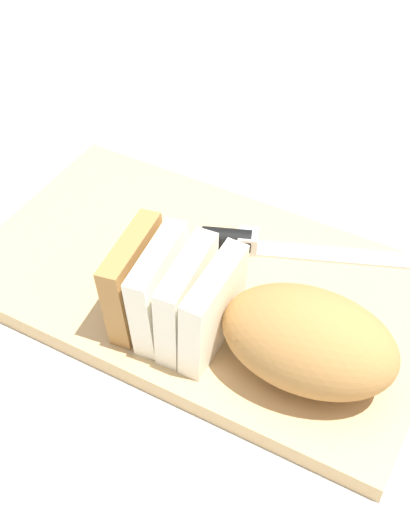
{
  "coord_description": "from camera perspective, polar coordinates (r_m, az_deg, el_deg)",
  "views": [
    {
      "loc": [
        -0.22,
        0.43,
        0.52
      ],
      "look_at": [
        0.0,
        0.0,
        0.05
      ],
      "focal_mm": 50.34,
      "sensor_mm": 36.0,
      "label": 1
    }
  ],
  "objects": [
    {
      "name": "ground_plane",
      "position": [
        0.72,
        0.0,
        -2.77
      ],
      "size": [
        3.0,
        3.0,
        0.0
      ],
      "primitive_type": "plane",
      "color": "beige"
    },
    {
      "name": "cutting_board",
      "position": [
        0.71,
        0.0,
        -2.27
      ],
      "size": [
        0.46,
        0.28,
        0.02
      ],
      "primitive_type": "cube",
      "rotation": [
        0.0,
        0.0,
        -0.03
      ],
      "color": "tan",
      "rests_on": "ground_plane"
    },
    {
      "name": "crumb_near_loaf",
      "position": [
        0.67,
        3.12,
        -5.0
      ],
      "size": [
        0.0,
        0.0,
        0.0
      ],
      "primitive_type": "sphere",
      "color": "tan",
      "rests_on": "cutting_board"
    },
    {
      "name": "crumb_near_knife",
      "position": [
        0.7,
        -3.47,
        -2.14
      ],
      "size": [
        0.01,
        0.01,
        0.01
      ],
      "primitive_type": "sphere",
      "color": "tan",
      "rests_on": "cutting_board"
    },
    {
      "name": "bread_loaf",
      "position": [
        0.61,
        4.37,
        -5.39
      ],
      "size": [
        0.26,
        0.1,
        0.09
      ],
      "rotation": [
        0.0,
        0.0,
        0.05
      ],
      "color": "#A8753D",
      "rests_on": "cutting_board"
    },
    {
      "name": "crumb_stray_left",
      "position": [
        0.73,
        -0.4,
        1.04
      ],
      "size": [
        0.01,
        0.01,
        0.01
      ],
      "primitive_type": "sphere",
      "color": "tan",
      "rests_on": "cutting_board"
    },
    {
      "name": "bread_knife",
      "position": [
        0.73,
        4.61,
        0.98
      ],
      "size": [
        0.26,
        0.11,
        0.02
      ],
      "rotation": [
        0.0,
        0.0,
        3.49
      ],
      "color": "silver",
      "rests_on": "cutting_board"
    }
  ]
}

